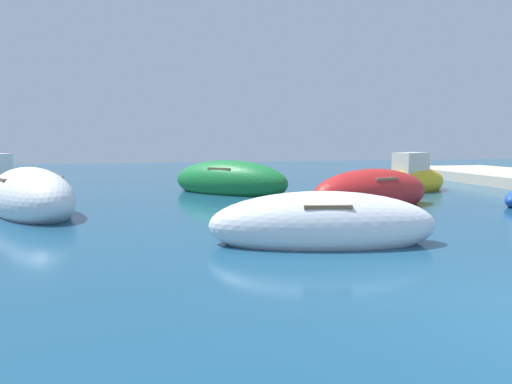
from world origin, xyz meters
The scene contains 5 objects.
moored_boat_0 centered at (1.73, 9.33, 0.44)m, with size 4.86×2.96×1.60m.
moored_boat_2 centered at (-8.70, 10.02, 0.50)m, with size 4.00×5.13×1.79m.
moored_boat_4 centered at (-1.74, 4.64, 0.40)m, with size 4.98×2.45×1.43m.
moored_boat_7 centered at (5.61, 13.15, 0.47)m, with size 4.02×2.85×1.93m.
moored_boat_8 centered at (-2.20, 14.06, 0.48)m, with size 5.18×5.04×1.73m.
Camera 1 is at (-5.11, -4.20, 2.18)m, focal length 31.87 mm.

